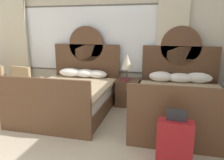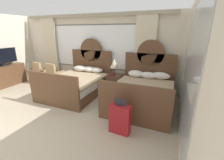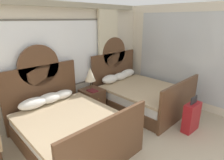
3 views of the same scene
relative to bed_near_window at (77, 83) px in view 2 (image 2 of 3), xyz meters
The scene contains 12 objects.
wall_back_window 1.55m from the bed_near_window, 89.23° to the left, with size 6.52×0.22×2.70m.
wall_right_mirror 3.64m from the bed_near_window, 19.02° to the right, with size 0.08×4.62×2.70m.
bed_near_window is the anchor object (origin of this frame).
bed_near_mirror 2.26m from the bed_near_window, ahead, with size 1.69×2.19×1.82m.
nightstand_between_beds 1.31m from the bed_near_window, 30.63° to the left, with size 0.51×0.54×0.61m.
table_lamp_on_nightstand 1.44m from the bed_near_window, 31.31° to the left, with size 0.27×0.27×0.59m.
book_on_nightstand 1.24m from the bed_near_window, 27.93° to the left, with size 0.18×0.26×0.03m.
dresser_minibar 3.07m from the bed_near_window, 169.22° to the right, with size 0.49×1.63×0.81m.
tv_flatscreen 3.12m from the bed_near_window, behind, with size 0.20×1.04×0.65m.
armchair_by_window_left 1.38m from the bed_near_window, 164.97° to the left, with size 0.61×0.61×0.88m.
armchair_by_window_centre 2.07m from the bed_near_window, behind, with size 0.63×0.63×0.88m.
suitcase_on_floor 2.59m from the bed_near_window, 35.71° to the right, with size 0.46×0.21×0.80m.
Camera 2 is at (2.99, -1.25, 2.08)m, focal length 24.34 mm.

